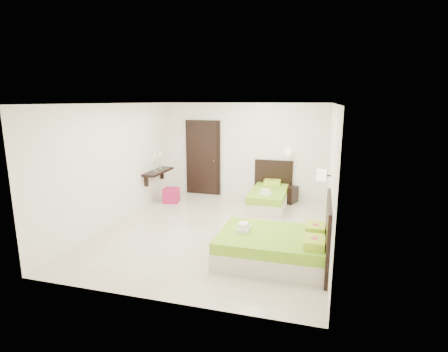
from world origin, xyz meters
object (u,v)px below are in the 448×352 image
(bed_single, at_px, (269,196))
(bed_double, at_px, (277,246))
(nightstand, at_px, (287,194))
(ottoman, at_px, (171,195))

(bed_single, height_order, bed_double, bed_double)
(bed_single, bearing_deg, bed_double, -78.98)
(bed_single, bearing_deg, nightstand, 53.26)
(bed_double, distance_m, ottoman, 4.17)
(bed_single, height_order, ottoman, bed_single)
(bed_double, height_order, ottoman, bed_double)
(bed_single, distance_m, bed_double, 3.13)
(nightstand, height_order, ottoman, nightstand)
(bed_double, distance_m, nightstand, 3.61)
(bed_double, xyz_separation_m, nightstand, (-0.20, 3.60, -0.05))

